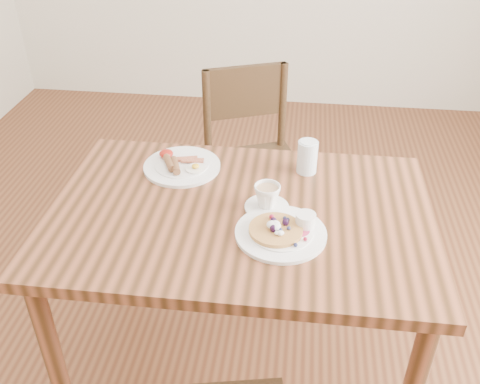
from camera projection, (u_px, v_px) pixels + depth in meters
The scene contains 7 objects.
ground at pixel (240, 365), 2.09m from camera, with size 5.00×5.00×0.00m, color #552C18.
dining_table at pixel (240, 235), 1.73m from camera, with size 1.20×0.80×0.75m.
chair_far at pixel (252, 157), 2.45m from camera, with size 0.55×0.55×0.88m.
pancake_plate at pixel (282, 231), 1.56m from camera, with size 0.27×0.27×0.06m.
breakfast_plate at pixel (181, 165), 1.88m from camera, with size 0.27×0.27×0.04m.
teacup_saucer at pixel (267, 198), 1.66m from camera, with size 0.14×0.14×0.09m.
water_glass at pixel (307, 157), 1.83m from camera, with size 0.07×0.07×0.12m, color silver.
Camera 1 is at (0.17, -1.34, 1.73)m, focal length 40.00 mm.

